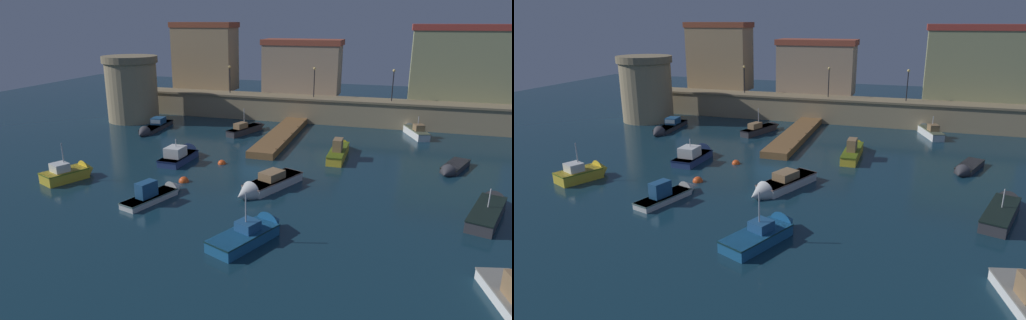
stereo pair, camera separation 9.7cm
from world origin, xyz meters
The scene contains 21 objects.
ground_plane centered at (0.00, 0.00, 0.00)m, with size 112.62×112.62×0.00m, color #112D3D.
quay_wall centered at (0.00, 20.37, 1.53)m, with size 46.99×3.50×3.05m.
old_town_backdrop centered at (1.48, 24.03, 6.98)m, with size 42.43×4.54×8.99m.
fortress_tower centered at (-20.87, 14.27, 4.02)m, with size 6.66×6.66×7.92m.
pier_dock centered at (-1.02, 10.90, 0.33)m, with size 2.57×15.74×0.70m.
quay_lamp_0 centered at (-10.28, 20.37, 5.35)m, with size 0.32×0.32×3.47m.
quay_lamp_1 centered at (0.64, 20.37, 5.43)m, with size 0.32×0.32×3.61m.
quay_lamp_2 centered at (9.80, 20.37, 5.45)m, with size 0.32×0.32×3.64m.
moored_boat_0 centered at (3.18, -11.57, 0.41)m, with size 3.80×5.76×3.56m.
moored_boat_2 centered at (15.24, 4.60, 0.26)m, with size 3.08×5.16×1.28m.
moored_boat_3 centered at (5.69, 6.40, 0.55)m, with size 1.40×7.08×2.12m.
moored_boat_4 centered at (-13.71, -6.29, 0.52)m, with size 3.22×4.47×3.45m.
moored_boat_5 centered at (-5.15, -7.89, 0.39)m, with size 2.82×5.50×1.94m.
moored_boat_6 centered at (-7.63, 1.02, 0.47)m, with size 2.02×5.47×2.72m.
moored_boat_7 centered at (16.64, -4.04, 0.43)m, with size 3.54×6.97×2.35m.
moored_boat_8 centered at (-15.79, 9.89, 0.35)m, with size 2.10×7.36×1.73m.
moored_boat_9 centered at (-5.22, 12.57, 0.45)m, with size 3.21×6.42×2.99m.
moored_boat_11 centered at (12.50, 16.75, 0.50)m, with size 3.08×6.01×2.49m.
moored_boat_12 centered at (1.62, -4.21, 0.43)m, with size 4.15×6.73×1.74m.
mooring_buoy_0 centered at (-3.77, 0.86, 0.00)m, with size 0.70×0.70×0.70m, color #EA4C19.
mooring_buoy_1 centered at (-4.93, -4.26, 0.00)m, with size 0.79×0.79×0.79m, color #EA4C19.
Camera 2 is at (10.35, -33.82, 12.01)m, focal length 31.44 mm.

